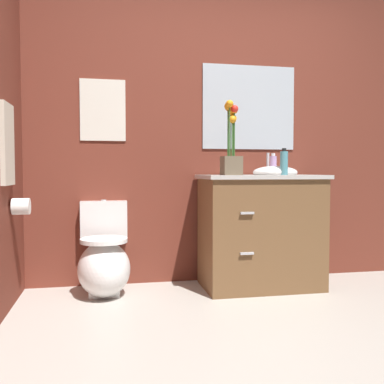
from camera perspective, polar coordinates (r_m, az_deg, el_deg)
ground_plane at (r=2.29m, az=13.18°, el=-20.82°), size 10.04×10.04×0.00m
wall_back at (r=3.71m, az=5.76°, el=7.94°), size 4.69×0.05×2.50m
toilet at (r=3.30m, az=-11.51°, el=-9.02°), size 0.38×0.59×0.69m
vanity_cabinet at (r=3.45m, az=9.03°, el=-4.93°), size 0.94×0.56×1.07m
flower_vase at (r=3.26m, az=5.21°, el=5.98°), size 0.14×0.14×0.55m
soap_bottle at (r=3.37m, az=12.03°, el=3.80°), size 0.06×0.06×0.20m
lotion_bottle at (r=3.53m, az=10.65°, el=3.52°), size 0.06×0.06×0.17m
wall_poster at (r=3.53m, az=-11.67°, el=10.52°), size 0.35×0.01×0.48m
wall_mirror at (r=3.74m, az=7.52°, el=10.98°), size 0.80×0.01×0.70m
hanging_towel at (r=3.00m, az=-23.16°, el=5.80°), size 0.03×0.28×0.52m
toilet_paper_roll at (r=3.10m, az=-21.60°, el=-1.78°), size 0.11×0.11×0.11m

